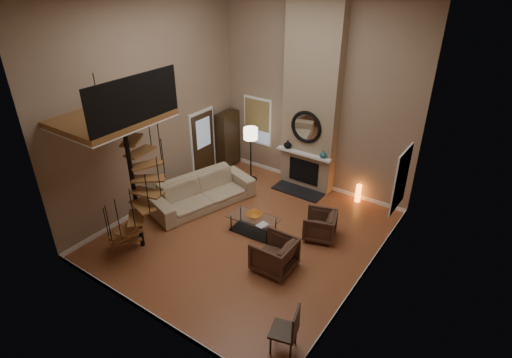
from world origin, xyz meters
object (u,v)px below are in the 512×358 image
Objects in this scene: floor_lamp at (251,138)px; accent_lamp at (358,193)px; sofa at (203,192)px; armchair_far at (277,256)px; hutch at (228,139)px; coffee_table at (253,223)px; armchair_near at (323,226)px; side_chair at (289,329)px.

accent_lamp is (3.22, 0.70, -1.16)m from floor_lamp.
sofa reaches higher than armchair_far.
floor_lamp is at bearing -19.00° from hutch.
coffee_table is 3.00m from floor_lamp.
hutch is at bearing -131.31° from armchair_far.
armchair_near reaches higher than accent_lamp.
armchair_far is (4.07, -3.45, -0.60)m from hutch.
floor_lamp is 3.50m from accent_lamp.
hutch is at bearing -176.29° from accent_lamp.
armchair_far reaches higher than coffee_table.
floor_lamp reaches higher than armchair_near.
hutch reaches higher than armchair_near.
hutch is at bearing 161.00° from floor_lamp.
hutch is 3.94m from coffee_table.
side_chair reaches higher than sofa.
hutch is 4.79m from armchair_near.
side_chair reaches higher than coffee_table.
accent_lamp is at bearing -35.99° from sofa.
hutch is 2.30× the size of armchair_near.
coffee_table is at bearing -53.41° from floor_lamp.
accent_lamp is 0.55× the size of side_chair.
sofa reaches higher than accent_lamp.
coffee_table is (-1.52, -0.79, -0.07)m from armchair_near.
sofa is at bearing -143.21° from accent_lamp.
side_chair is at bearing -105.36° from sofa.
accent_lamp is at bearing 3.71° from hutch.
coffee_table is (-1.22, 0.81, -0.07)m from armchair_far.
armchair_near is 3.65m from floor_lamp.
coffee_table is 2.36× the size of accent_lamp.
accent_lamp is (0.04, 2.14, -0.10)m from armchair_near.
floor_lamp is (-3.18, 1.44, 1.06)m from armchair_near.
coffee_table is 3.60m from side_chair.
armchair_near is 1.41× the size of accent_lamp.
armchair_far is 4.32m from floor_lamp.
sofa is at bearing 170.73° from coffee_table.
hutch is 2.03× the size of armchair_far.
armchair_far is 0.89× the size of side_chair.
sofa is 3.34m from armchair_far.
hutch is 1.80× the size of side_chair.
armchair_near is 0.60× the size of coffee_table.
hutch is 0.61× the size of sofa.
accent_lamp reaches higher than coffee_table.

